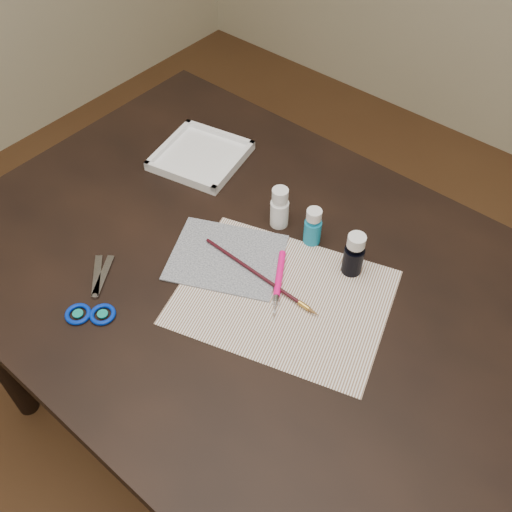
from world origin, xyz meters
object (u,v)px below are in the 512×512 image
Objects in this scene: paint_bottle_white at (280,207)px; scissors at (93,289)px; paper at (283,297)px; paint_bottle_navy at (354,254)px; paint_bottle_cyan at (313,226)px; canvas at (226,257)px; palette_tray at (201,155)px.

scissors is at bearing -113.50° from paint_bottle_white.
scissors is at bearing -142.54° from paper.
paint_bottle_cyan is at bearing 172.54° from paint_bottle_navy.
paint_bottle_white is at bearing 82.07° from canvas.
canvas is 0.19m from paint_bottle_cyan.
canvas is 1.15× the size of palette_tray.
paper is 4.13× the size of paint_bottle_white.
paint_bottle_cyan is at bearing 2.19° from paint_bottle_white.
canvas is 1.17× the size of scissors.
palette_tray is at bearing 172.79° from paint_bottle_cyan.
paint_bottle_white is 1.10× the size of paint_bottle_cyan.
paint_bottle_cyan is 0.46× the size of scissors.
paint_bottle_navy reaches higher than paint_bottle_cyan.
canvas is 0.26m from paint_bottle_navy.
paint_bottle_cyan is 0.11m from paint_bottle_navy.
canvas is 0.16m from paint_bottle_white.
paper is at bearing -1.59° from canvas.
canvas is at bearing -147.46° from paint_bottle_navy.
canvas is 2.26× the size of paint_bottle_navy.
paint_bottle_cyan is at bearing -7.21° from palette_tray.
paint_bottle_cyan is 0.37m from palette_tray.
paint_bottle_white reaches higher than paper.
scissors is at bearing -122.00° from canvas.
palette_tray is at bearing 153.83° from paper.
paint_bottle_navy is (0.22, 0.14, 0.05)m from canvas.
paint_bottle_cyan is at bearing 106.33° from paper.
paint_bottle_navy is at bearing -7.27° from palette_tray.
paint_bottle_white is 0.09m from paint_bottle_cyan.
paper is 0.17m from paint_bottle_cyan.
paper is 0.21m from paint_bottle_white.
paint_bottle_white is 0.20m from paint_bottle_navy.
scissors is (-0.36, -0.37, -0.04)m from paint_bottle_navy.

